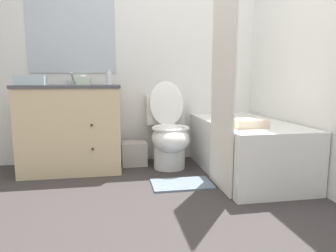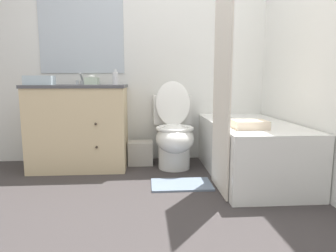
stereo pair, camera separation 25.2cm
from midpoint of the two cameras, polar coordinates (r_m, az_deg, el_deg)
name	(u,v)px [view 2 (the right image)]	position (r m, az deg, el deg)	size (l,w,h in m)	color
ground_plane	(161,222)	(1.98, 2.46, -17.88)	(14.00, 14.00, 0.00)	#383333
wall_back	(153,47)	(3.38, -0.72, 14.85)	(8.00, 0.06, 2.50)	silver
wall_right	(303,38)	(2.96, 26.59, 14.82)	(0.05, 2.57, 2.50)	silver
vanity_cabinet	(80,126)	(3.13, -14.27, 0.07)	(0.95, 0.60, 0.85)	beige
sink_faucet	(82,81)	(3.30, -13.93, 8.29)	(0.14, 0.12, 0.12)	silver
toilet	(174,134)	(3.05, 3.51, -1.60)	(0.40, 0.68, 0.88)	white
bathtub	(250,149)	(2.92, 17.70, -4.22)	(0.71, 1.39, 0.51)	white
shower_curtain	(222,62)	(2.40, 13.35, 11.75)	(0.01, 0.50, 2.04)	silver
wastebasket	(141,153)	(3.21, -3.03, -5.12)	(0.26, 0.22, 0.24)	#B7B2A8
tissue_box	(92,81)	(3.24, -12.16, 8.43)	(0.13, 0.14, 0.10)	silver
soap_dispenser	(115,78)	(3.07, -7.69, 9.08)	(0.06, 0.06, 0.16)	silver
hand_towel_folded	(39,80)	(2.99, -21.10, 8.12)	(0.25, 0.16, 0.09)	silver
bath_towel_folded	(250,125)	(2.49, 18.15, 0.25)	(0.26, 0.20, 0.07)	beige
bath_mat	(181,185)	(2.61, 5.40, -11.08)	(0.51, 0.31, 0.02)	slate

